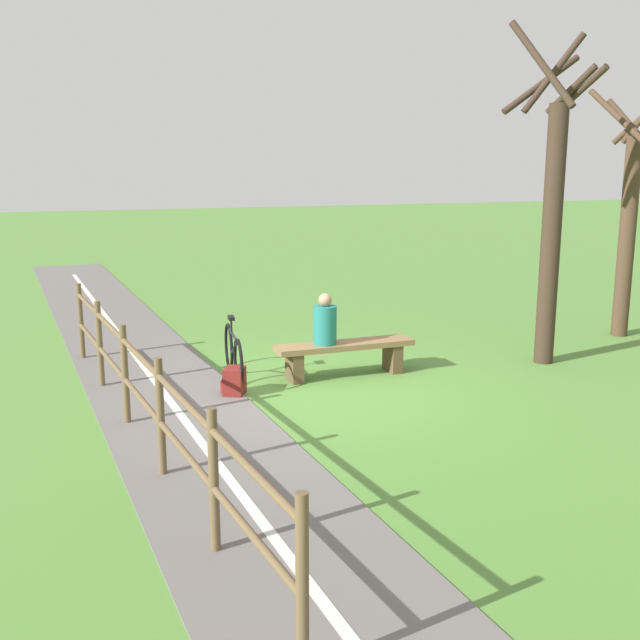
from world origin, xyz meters
The scene contains 10 objects.
ground_plane centered at (0.00, 0.00, 0.00)m, with size 80.00×80.00×0.00m, color #548438.
paved_path centered at (1.50, 4.00, 0.01)m, with size 1.89×36.00×0.02m, color #66605E.
path_centre_line centered at (1.50, 4.00, 0.02)m, with size 0.10×32.00×0.00m, color silver.
bench centered at (-0.74, -0.52, 0.35)m, with size 2.02×0.45×0.49m.
person_seated centered at (-0.44, -0.52, 0.80)m, with size 0.33×0.33×0.72m.
bicycle centered at (0.80, -0.86, 0.37)m, with size 0.20×1.69×0.88m.
backpack centered at (0.95, -0.17, 0.18)m, with size 0.38×0.39×0.37m.
fence_roadside centered at (2.29, 1.29, 0.69)m, with size 1.02×8.21×1.18m.
tree_far_left centered at (-3.89, -0.24, 2.29)m, with size 1.40×1.41×4.94m.
tree_by_path centered at (-6.23, -1.30, 2.00)m, with size 1.41×1.40×4.27m.
Camera 1 is at (3.02, 9.08, 3.01)m, focal length 42.02 mm.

